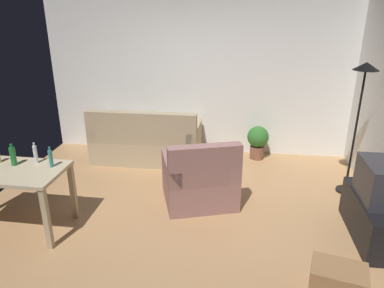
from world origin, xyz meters
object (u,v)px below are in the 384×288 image
object	(u,v)px
desk	(11,178)
storage_box	(338,282)
potted_plant	(258,140)
couch	(146,143)
tv_stand	(374,218)
bottle_tall	(51,158)
armchair	(200,180)
torchiere_lamp	(362,93)
bottle_green	(13,156)
bottle_clear	(35,154)
tv	(382,182)

from	to	relation	value
desk	storage_box	bearing A→B (deg)	-9.25
potted_plant	storage_box	xyz separation A→B (m)	(0.60, -3.11, -0.18)
couch	tv_stand	bearing A→B (deg)	149.30
potted_plant	bottle_tall	xyz separation A→B (m)	(-2.43, -2.34, 0.53)
couch	tv_stand	distance (m)	3.56
couch	armchair	bearing A→B (deg)	128.97
armchair	torchiere_lamp	bearing A→B (deg)	177.84
torchiere_lamp	armchair	world-z (taller)	torchiere_lamp
bottle_green	bottle_tall	size ratio (longest dim) A/B	1.07
bottle_green	bottle_tall	bearing A→B (deg)	1.53
potted_plant	bottle_tall	world-z (taller)	bottle_tall
potted_plant	desk	bearing A→B (deg)	-139.33
tv_stand	desk	size ratio (longest dim) A/B	0.91
storage_box	bottle_clear	xyz separation A→B (m)	(-3.25, 0.84, 0.72)
bottle_clear	bottle_tall	distance (m)	0.24
armchair	storage_box	size ratio (longest dim) A/B	2.32
tv	storage_box	world-z (taller)	tv
bottle_clear	tv_stand	bearing A→B (deg)	1.95
couch	storage_box	size ratio (longest dim) A/B	3.67
couch	storage_box	bearing A→B (deg)	131.32
couch	torchiere_lamp	distance (m)	3.34
tv	desk	size ratio (longest dim) A/B	0.49
armchair	storage_box	world-z (taller)	armchair
tv_stand	bottle_tall	distance (m)	3.69
bottle_tall	bottle_clear	bearing A→B (deg)	161.51
potted_plant	storage_box	size ratio (longest dim) A/B	1.19
armchair	bottle_green	bearing A→B (deg)	2.19
desk	storage_box	xyz separation A→B (m)	(3.47, -0.64, -0.50)
tv_stand	bottle_tall	world-z (taller)	bottle_tall
torchiere_lamp	potted_plant	bearing A→B (deg)	139.21
storage_box	bottle_clear	distance (m)	3.43
torchiere_lamp	storage_box	size ratio (longest dim) A/B	3.77
torchiere_lamp	bottle_clear	world-z (taller)	torchiere_lamp
bottle_green	torchiere_lamp	bearing A→B (deg)	17.78
tv_stand	bottle_tall	size ratio (longest dim) A/B	4.58
tv	bottle_green	world-z (taller)	bottle_green
storage_box	potted_plant	bearing A→B (deg)	100.91
armchair	bottle_tall	bearing A→B (deg)	6.75
desk	armchair	distance (m)	2.25
tv	bottle_tall	xyz separation A→B (m)	(-3.64, -0.21, 0.16)
storage_box	bottle_clear	size ratio (longest dim) A/B	1.89
tv	potted_plant	size ratio (longest dim) A/B	1.05
bottle_clear	desk	bearing A→B (deg)	-136.91
tv	bottle_clear	distance (m)	3.87
desk	bottle_tall	distance (m)	0.51
tv_stand	storage_box	size ratio (longest dim) A/B	2.29
tv	potted_plant	xyz separation A→B (m)	(-1.21, 2.13, -0.37)
tv_stand	bottle_clear	world-z (taller)	bottle_clear
torchiere_lamp	potted_plant	xyz separation A→B (m)	(-1.21, 1.04, -1.08)
potted_plant	bottle_green	bearing A→B (deg)	-140.75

